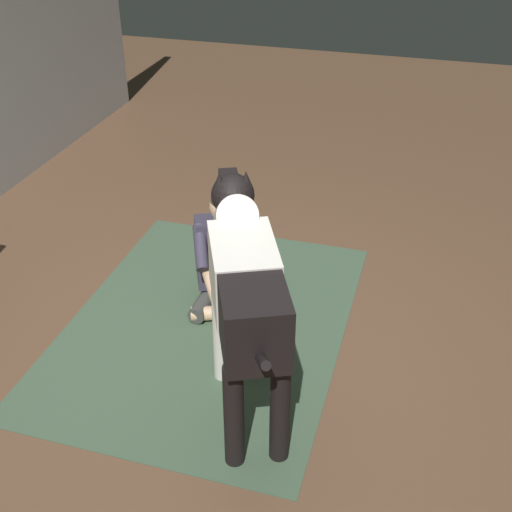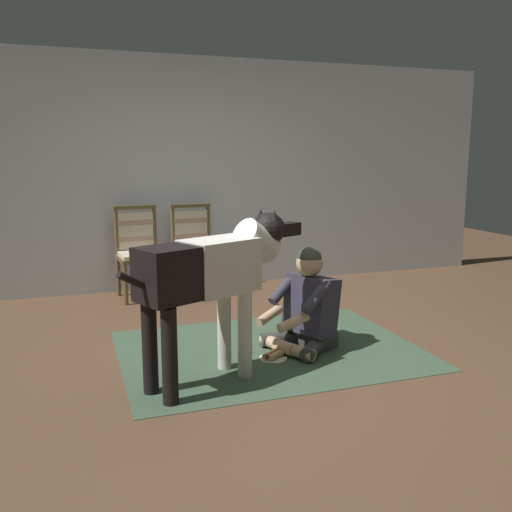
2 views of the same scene
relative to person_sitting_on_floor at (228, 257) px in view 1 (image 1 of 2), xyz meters
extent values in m
plane|color=brown|center=(-0.43, -0.25, -0.33)|extent=(13.35, 13.35, 0.00)
cube|color=#3C523D|center=(-0.30, 0.04, -0.33)|extent=(2.30, 1.71, 0.01)
cube|color=#3D3D3A|center=(0.07, 0.03, -0.27)|extent=(0.36, 0.41, 0.12)
cylinder|color=#3D3D3A|center=(-0.01, -0.17, -0.27)|extent=(0.34, 0.37, 0.11)
cylinder|color=tan|center=(-0.18, -0.17, -0.27)|extent=(0.25, 0.36, 0.09)
cylinder|color=#3D3D3A|center=(-0.14, 0.11, -0.27)|extent=(0.40, 0.11, 0.11)
cylinder|color=tan|center=(-0.25, -0.02, -0.27)|extent=(0.21, 0.37, 0.09)
cube|color=#343041|center=(0.05, 0.02, 0.01)|extent=(0.41, 0.48, 0.48)
cylinder|color=#343041|center=(0.00, -0.19, 0.14)|extent=(0.30, 0.19, 0.24)
cylinder|color=tan|center=(-0.21, -0.23, -0.03)|extent=(0.28, 0.14, 0.12)
cylinder|color=#343041|center=(-0.15, 0.13, 0.14)|extent=(0.30, 0.19, 0.24)
cylinder|color=tan|center=(-0.31, 0.00, -0.03)|extent=(0.27, 0.21, 0.12)
sphere|color=tan|center=(0.02, 0.01, 0.35)|extent=(0.21, 0.21, 0.21)
sphere|color=#393E32|center=(0.02, 0.01, 0.39)|extent=(0.19, 0.19, 0.19)
cylinder|color=silver|center=(-0.73, -0.21, -0.03)|extent=(0.10, 0.10, 0.61)
cylinder|color=silver|center=(-0.64, -0.41, -0.03)|extent=(0.10, 0.10, 0.61)
cylinder|color=black|center=(-1.29, -0.46, -0.03)|extent=(0.10, 0.10, 0.61)
cylinder|color=black|center=(-1.20, -0.66, -0.03)|extent=(0.10, 0.10, 0.61)
cube|color=silver|center=(-0.80, -0.36, 0.46)|extent=(0.57, 0.49, 0.36)
cube|color=black|center=(-1.14, -0.51, 0.46)|extent=(0.51, 0.45, 0.34)
cylinder|color=silver|center=(-0.49, -0.22, 0.59)|extent=(0.41, 0.35, 0.34)
sphere|color=black|center=(-0.38, -0.17, 0.66)|extent=(0.24, 0.24, 0.24)
cube|color=black|center=(-0.20, -0.09, 0.64)|extent=(0.21, 0.17, 0.09)
cone|color=black|center=(-0.42, -0.11, 0.75)|extent=(0.11, 0.11, 0.11)
cone|color=black|center=(-0.36, -0.24, 0.75)|extent=(0.11, 0.11, 0.11)
cylinder|color=black|center=(-1.35, -0.61, 0.42)|extent=(0.30, 0.17, 0.21)
cylinder|color=white|center=(-0.34, -0.15, -0.33)|extent=(0.21, 0.21, 0.01)
cylinder|color=#E4BC6D|center=(-0.32, -0.17, -0.30)|extent=(0.16, 0.13, 0.05)
cylinder|color=#E4BC6D|center=(-0.35, -0.13, -0.30)|extent=(0.16, 0.13, 0.05)
cylinder|color=maroon|center=(-0.34, -0.15, -0.29)|extent=(0.16, 0.12, 0.04)
camera|label=1|loc=(-3.40, -1.19, 2.29)|focal=46.11mm
camera|label=2|loc=(-1.74, -3.86, 1.18)|focal=38.87mm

